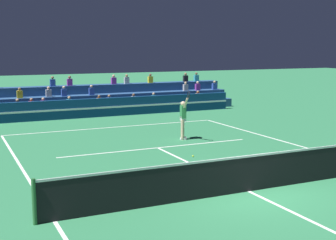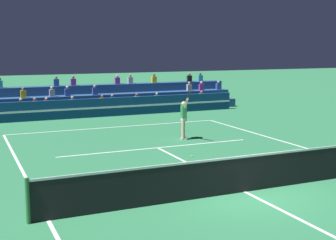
# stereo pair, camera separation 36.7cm
# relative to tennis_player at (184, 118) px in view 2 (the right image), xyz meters

# --- Properties ---
(ground_plane) EXTENTS (120.00, 120.00, 0.00)m
(ground_plane) POSITION_rel_tennis_player_xyz_m (-1.73, -7.54, -0.98)
(ground_plane) COLOR #2D7A4C
(court_lines) EXTENTS (11.10, 23.90, 0.01)m
(court_lines) POSITION_rel_tennis_player_xyz_m (-1.73, -7.54, -0.98)
(court_lines) COLOR white
(court_lines) RESTS_ON ground
(tennis_net) EXTENTS (12.00, 0.10, 1.10)m
(tennis_net) POSITION_rel_tennis_player_xyz_m (-1.73, -7.54, -0.44)
(tennis_net) COLOR #2D6B38
(tennis_net) RESTS_ON ground
(sponsor_banner_wall) EXTENTS (18.00, 0.26, 1.10)m
(sponsor_banner_wall) POSITION_rel_tennis_player_xyz_m (-1.73, 8.17, -0.43)
(sponsor_banner_wall) COLOR navy
(sponsor_banner_wall) RESTS_ON ground
(bleacher_stand) EXTENTS (20.09, 2.85, 2.28)m
(bleacher_stand) POSITION_rel_tennis_player_xyz_m (-1.73, 10.70, -0.33)
(bleacher_stand) COLOR navy
(bleacher_stand) RESTS_ON ground
(tennis_player) EXTENTS (0.43, 1.31, 2.31)m
(tennis_player) POSITION_rel_tennis_player_xyz_m (0.00, 0.00, 0.00)
(tennis_player) COLOR beige
(tennis_player) RESTS_ON ground
(tennis_ball) EXTENTS (0.07, 0.07, 0.07)m
(tennis_ball) POSITION_rel_tennis_player_xyz_m (-1.18, -3.14, -0.95)
(tennis_ball) COLOR #C6DB33
(tennis_ball) RESTS_ON ground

